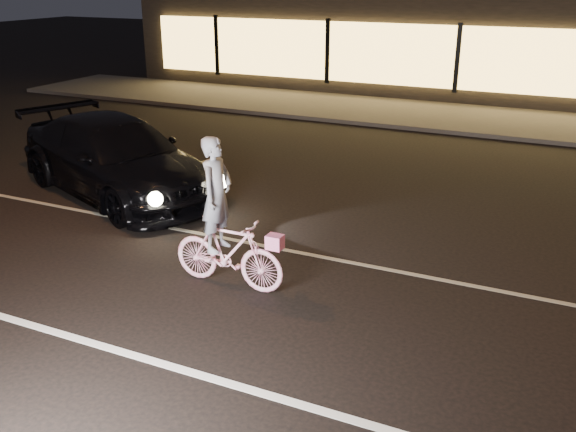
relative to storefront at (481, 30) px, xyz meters
The scene contains 7 objects.
ground 19.09m from the storefront, 90.00° to the right, with size 90.00×90.00×0.00m, color black.
lane_stripe_near 20.58m from the storefront, 90.00° to the right, with size 60.00×0.12×0.01m, color silver.
lane_stripe_far 17.10m from the storefront, 90.00° to the right, with size 60.00×0.10×0.01m, color gray.
sidewalk 6.32m from the storefront, 90.00° to the right, with size 30.00×4.00×0.12m, color #383533.
storefront is the anchor object (origin of this frame).
cyclist 18.48m from the storefront, 90.82° to the right, with size 1.72×0.59×2.16m.
sedan 16.48m from the storefront, 105.03° to the right, with size 5.62×3.88×1.51m.
Camera 1 is at (4.04, -6.53, 4.19)m, focal length 40.00 mm.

